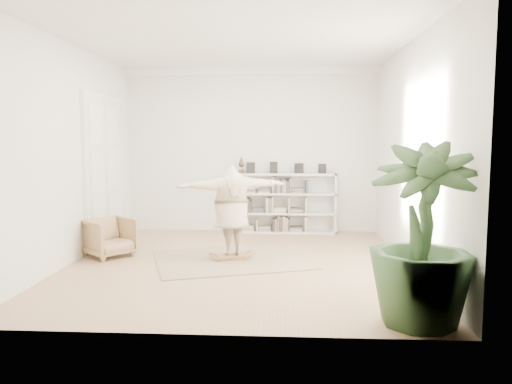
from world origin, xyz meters
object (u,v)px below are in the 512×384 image
(armchair, at_px, (109,237))
(person, at_px, (232,208))
(houseplant, at_px, (421,234))
(rocker_board, at_px, (232,256))
(bookshelf, at_px, (285,204))

(armchair, relative_size, person, 0.39)
(houseplant, bearing_deg, rocker_board, 130.29)
(bookshelf, bearing_deg, armchair, -141.54)
(armchair, xyz_separation_m, rocker_board, (2.16, -0.15, -0.27))
(bookshelf, height_order, houseplant, houseplant)
(person, bearing_deg, houseplant, 111.64)
(armchair, height_order, person, person)
(houseplant, bearing_deg, armchair, 146.97)
(bookshelf, distance_m, rocker_board, 2.77)
(rocker_board, height_order, person, person)
(rocker_board, distance_m, person, 0.82)
(rocker_board, bearing_deg, houseplant, -68.36)
(bookshelf, relative_size, houseplant, 1.09)
(armchair, bearing_deg, rocker_board, -54.16)
(rocker_board, xyz_separation_m, person, (-0.00, -0.00, 0.82))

